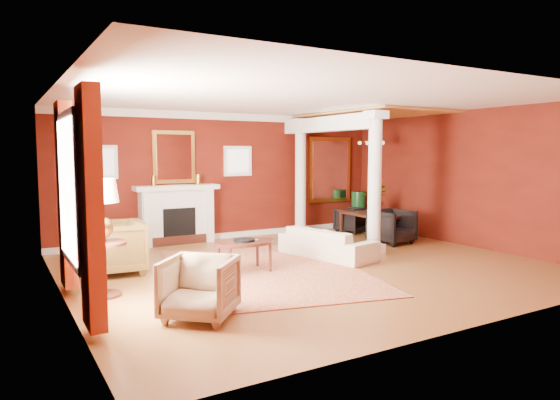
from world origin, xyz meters
TOP-DOWN VIEW (x-y plane):
  - ground at (0.00, 0.00)m, footprint 8.00×8.00m
  - room_shell at (0.00, 0.00)m, footprint 8.04×7.04m
  - fireplace at (-1.30, 3.32)m, footprint 1.85×0.42m
  - overmantel_mirror at (-1.30, 3.45)m, footprint 0.95×0.07m
  - flank_window_left at (-2.85, 3.46)m, footprint 0.70×0.07m
  - flank_window_right at (0.25, 3.46)m, footprint 0.70×0.07m
  - left_window at (-3.89, -0.60)m, footprint 0.21×2.55m
  - column_front at (1.70, 0.30)m, footprint 0.36×0.36m
  - column_back at (1.70, 3.00)m, footprint 0.36×0.36m
  - header_beam at (1.70, 1.90)m, footprint 0.30×3.20m
  - amber_ceiling at (2.85, 1.75)m, footprint 2.30×3.40m
  - dining_mirror at (2.90, 3.45)m, footprint 1.30×0.07m
  - chandelier at (2.90, 1.80)m, footprint 0.60×0.62m
  - crown_trim at (0.00, 3.46)m, footprint 8.00×0.08m
  - base_trim at (0.00, 3.46)m, footprint 8.00×0.08m
  - rug at (-0.87, 0.11)m, footprint 4.05×4.83m
  - sofa at (0.69, 0.46)m, footprint 0.98×2.02m
  - armchair_leopard at (-3.09, 1.18)m, footprint 0.97×1.02m
  - armchair_stripe at (-2.69, -1.64)m, footprint 1.10×1.10m
  - coffee_table at (-1.19, 0.20)m, footprint 1.04×1.04m
  - coffee_book at (-1.13, 0.17)m, footprint 0.14×0.10m
  - side_table at (-3.50, -0.08)m, footprint 0.66×0.66m
  - dining_table at (3.02, 1.83)m, footprint 0.63×1.67m
  - dining_chair_near at (2.80, 0.97)m, footprint 0.89×0.85m
  - dining_chair_far at (3.01, 2.68)m, footprint 0.82×0.79m
  - green_urn at (3.50, 3.00)m, footprint 0.42×0.42m
  - potted_plant at (3.04, 1.81)m, footprint 0.71×0.76m

SIDE VIEW (x-z plane):
  - ground at x=0.00m, z-range 0.00..0.00m
  - rug at x=-0.87m, z-range 0.00..0.02m
  - base_trim at x=0.00m, z-range 0.00..0.12m
  - dining_chair_far at x=3.01m, z-range 0.00..0.68m
  - sofa at x=0.69m, z-range 0.00..0.76m
  - green_urn at x=3.50m, z-range -0.11..0.89m
  - dining_chair_near at x=2.80m, z-range 0.00..0.83m
  - armchair_stripe at x=-2.69m, z-range 0.00..0.83m
  - dining_table at x=3.02m, z-range 0.00..0.92m
  - coffee_table at x=-1.19m, z-range 0.22..0.74m
  - armchair_leopard at x=-3.09m, z-range 0.00..0.97m
  - coffee_book at x=-1.13m, z-range 0.53..0.74m
  - fireplace at x=-1.30m, z-range 0.00..1.29m
  - side_table at x=-3.50m, z-range 0.30..1.94m
  - potted_plant at x=3.04m, z-range 0.92..1.43m
  - left_window at x=-3.89m, z-range 0.12..2.72m
  - column_front at x=1.70m, z-range 0.03..2.83m
  - column_back at x=1.70m, z-range 0.03..2.83m
  - dining_mirror at x=2.90m, z-range 0.70..2.40m
  - flank_window_left at x=-2.85m, z-range 1.45..2.15m
  - flank_window_right at x=0.25m, z-range 1.45..2.15m
  - overmantel_mirror at x=-1.30m, z-range 1.33..2.47m
  - room_shell at x=0.00m, z-range 0.56..3.48m
  - chandelier at x=2.90m, z-range 1.87..2.62m
  - header_beam at x=1.70m, z-range 2.46..2.78m
  - crown_trim at x=0.00m, z-range 2.74..2.90m
  - amber_ceiling at x=2.85m, z-range 2.85..2.89m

